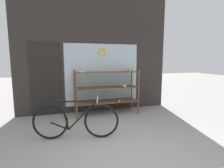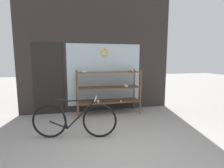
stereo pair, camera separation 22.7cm
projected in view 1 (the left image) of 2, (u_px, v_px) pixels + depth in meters
name	position (u px, v px, depth m)	size (l,w,h in m)	color
ground_plane	(129.00, 154.00, 3.02)	(30.00, 30.00, 0.00)	gray
storefront_facade	(94.00, 50.00, 5.36)	(4.72, 0.13, 3.94)	#2D2826
display_case	(107.00, 87.00, 5.19)	(1.88, 0.58, 1.32)	brown
bicycle	(76.00, 121.00, 3.58)	(1.73, 0.53, 0.85)	black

